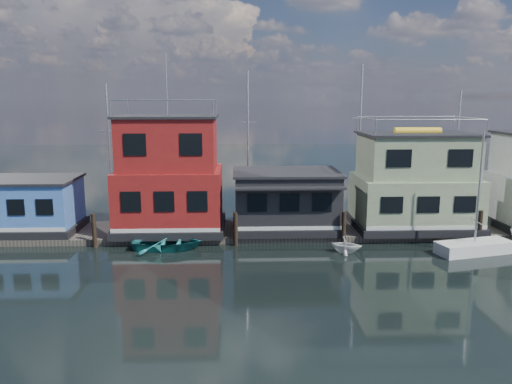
{
  "coord_description": "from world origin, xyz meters",
  "views": [
    {
      "loc": [
        -3.86,
        -21.84,
        9.47
      ],
      "look_at": [
        -2.58,
        12.0,
        3.0
      ],
      "focal_mm": 35.0,
      "sensor_mm": 36.0,
      "label": 1
    }
  ],
  "objects_px": {
    "houseboat_dark": "(286,200)",
    "dinghy_teal": "(167,242)",
    "houseboat_green": "(414,183)",
    "day_sailer": "(474,246)",
    "houseboat_red": "(170,177)",
    "dinghy_white": "(346,244)",
    "houseboat_blue": "(31,205)",
    "red_kayak": "(494,247)"
  },
  "relations": [
    {
      "from": "houseboat_dark",
      "to": "dinghy_teal",
      "type": "relative_size",
      "value": 1.68
    },
    {
      "from": "houseboat_green",
      "to": "day_sailer",
      "type": "bearing_deg",
      "value": -66.18
    },
    {
      "from": "houseboat_red",
      "to": "day_sailer",
      "type": "distance_m",
      "value": 20.13
    },
    {
      "from": "houseboat_dark",
      "to": "dinghy_white",
      "type": "distance_m",
      "value": 5.86
    },
    {
      "from": "houseboat_red",
      "to": "houseboat_dark",
      "type": "relative_size",
      "value": 1.6
    },
    {
      "from": "houseboat_dark",
      "to": "dinghy_white",
      "type": "bearing_deg",
      "value": -53.77
    },
    {
      "from": "dinghy_teal",
      "to": "houseboat_red",
      "type": "bearing_deg",
      "value": 4.23
    },
    {
      "from": "dinghy_white",
      "to": "houseboat_green",
      "type": "bearing_deg",
      "value": -32.27
    },
    {
      "from": "houseboat_red",
      "to": "houseboat_green",
      "type": "relative_size",
      "value": 1.41
    },
    {
      "from": "houseboat_red",
      "to": "houseboat_dark",
      "type": "height_order",
      "value": "houseboat_red"
    },
    {
      "from": "houseboat_blue",
      "to": "dinghy_white",
      "type": "height_order",
      "value": "houseboat_blue"
    },
    {
      "from": "houseboat_red",
      "to": "houseboat_dark",
      "type": "distance_m",
      "value": 8.18
    },
    {
      "from": "day_sailer",
      "to": "dinghy_white",
      "type": "height_order",
      "value": "day_sailer"
    },
    {
      "from": "houseboat_dark",
      "to": "red_kayak",
      "type": "bearing_deg",
      "value": -19.52
    },
    {
      "from": "dinghy_white",
      "to": "day_sailer",
      "type": "bearing_deg",
      "value": -73.51
    },
    {
      "from": "houseboat_blue",
      "to": "houseboat_dark",
      "type": "bearing_deg",
      "value": -0.06
    },
    {
      "from": "houseboat_dark",
      "to": "houseboat_green",
      "type": "distance_m",
      "value": 9.07
    },
    {
      "from": "day_sailer",
      "to": "dinghy_teal",
      "type": "distance_m",
      "value": 19.05
    },
    {
      "from": "houseboat_blue",
      "to": "houseboat_green",
      "type": "bearing_deg",
      "value": 0.0
    },
    {
      "from": "houseboat_blue",
      "to": "dinghy_teal",
      "type": "relative_size",
      "value": 1.45
    },
    {
      "from": "day_sailer",
      "to": "red_kayak",
      "type": "relative_size",
      "value": 2.18
    },
    {
      "from": "houseboat_red",
      "to": "houseboat_dark",
      "type": "bearing_deg",
      "value": -0.14
    },
    {
      "from": "houseboat_blue",
      "to": "houseboat_red",
      "type": "bearing_deg",
      "value": 0.0
    },
    {
      "from": "houseboat_red",
      "to": "houseboat_blue",
      "type": "bearing_deg",
      "value": -180.0
    },
    {
      "from": "day_sailer",
      "to": "red_kayak",
      "type": "height_order",
      "value": "day_sailer"
    },
    {
      "from": "day_sailer",
      "to": "dinghy_white",
      "type": "xyz_separation_m",
      "value": [
        -7.89,
        0.42,
        0.09
      ]
    },
    {
      "from": "houseboat_red",
      "to": "houseboat_green",
      "type": "height_order",
      "value": "houseboat_red"
    },
    {
      "from": "houseboat_dark",
      "to": "day_sailer",
      "type": "bearing_deg",
      "value": -23.69
    },
    {
      "from": "houseboat_green",
      "to": "dinghy_teal",
      "type": "relative_size",
      "value": 1.91
    },
    {
      "from": "dinghy_white",
      "to": "red_kayak",
      "type": "relative_size",
      "value": 0.58
    },
    {
      "from": "houseboat_blue",
      "to": "dinghy_white",
      "type": "bearing_deg",
      "value": -12.21
    },
    {
      "from": "houseboat_blue",
      "to": "houseboat_red",
      "type": "xyz_separation_m",
      "value": [
        9.5,
        0.0,
        1.9
      ]
    },
    {
      "from": "houseboat_red",
      "to": "red_kayak",
      "type": "distance_m",
      "value": 21.48
    },
    {
      "from": "houseboat_dark",
      "to": "dinghy_teal",
      "type": "distance_m",
      "value": 8.75
    },
    {
      "from": "houseboat_blue",
      "to": "day_sailer",
      "type": "height_order",
      "value": "day_sailer"
    },
    {
      "from": "houseboat_blue",
      "to": "dinghy_white",
      "type": "relative_size",
      "value": 3.21
    },
    {
      "from": "day_sailer",
      "to": "red_kayak",
      "type": "xyz_separation_m",
      "value": [
        1.47,
        0.42,
        -0.18
      ]
    },
    {
      "from": "houseboat_red",
      "to": "dinghy_white",
      "type": "relative_size",
      "value": 5.96
    },
    {
      "from": "day_sailer",
      "to": "houseboat_green",
      "type": "bearing_deg",
      "value": 99.98
    },
    {
      "from": "houseboat_blue",
      "to": "red_kayak",
      "type": "distance_m",
      "value": 30.54
    },
    {
      "from": "day_sailer",
      "to": "dinghy_white",
      "type": "distance_m",
      "value": 7.9
    },
    {
      "from": "red_kayak",
      "to": "houseboat_green",
      "type": "bearing_deg",
      "value": 145.85
    }
  ]
}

